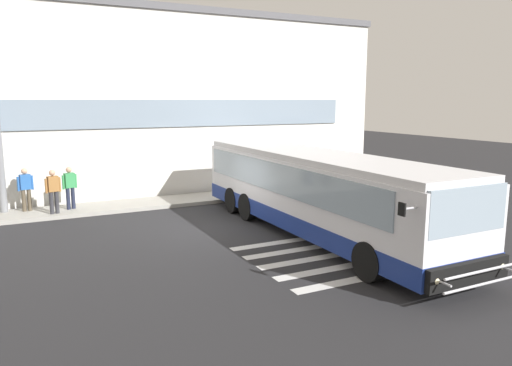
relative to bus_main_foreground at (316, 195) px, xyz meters
name	(u,v)px	position (x,y,z in m)	size (l,w,h in m)	color
ground_plane	(209,230)	(-2.96, 2.11, -1.35)	(80.00, 90.00, 0.02)	#232326
bay_paint_stripes	(328,256)	(-0.96, -2.09, -1.33)	(4.40, 3.96, 0.01)	silver
terminal_building	(117,103)	(-3.66, 13.75, 2.90)	(24.67, 13.80, 8.49)	silver
boarding_curb	(168,201)	(-2.96, 6.91, -1.26)	(26.87, 2.00, 0.15)	#9E9B93
bus_main_foreground	(316,195)	(0.00, 0.00, 0.00)	(3.04, 12.36, 2.70)	silver
passenger_near_column	(25,186)	(-8.46, 7.31, -0.22)	(0.58, 0.44, 1.68)	#4C4233
passenger_by_doorway	(53,189)	(-7.53, 6.34, -0.26)	(0.57, 0.32, 1.68)	#2D2D33
passenger_at_curb_edge	(70,186)	(-6.89, 6.91, -0.26)	(0.56, 0.33, 1.68)	#1E2338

